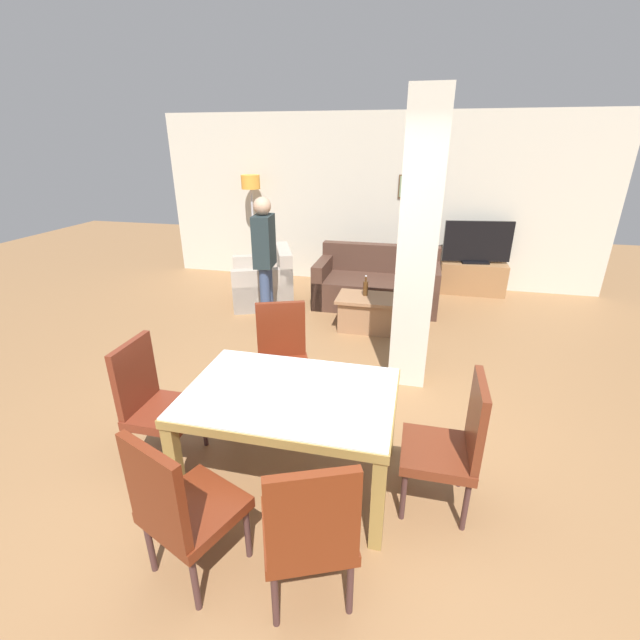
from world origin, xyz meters
TOP-DOWN VIEW (x-y plane):
  - ground_plane at (0.00, 0.00)m, footprint 18.00×18.00m
  - back_wall at (0.00, 4.88)m, footprint 7.20×0.09m
  - divider_pillar at (0.74, 1.62)m, footprint 0.36×0.29m
  - dining_table at (0.00, 0.00)m, footprint 1.41×0.96m
  - dining_chair_head_left at (-1.06, 0.00)m, footprint 0.46×0.46m
  - dining_chair_near_left at (-0.35, -0.85)m, footprint 0.60×0.60m
  - dining_chair_near_right at (0.35, -0.84)m, footprint 0.60×0.60m
  - dining_chair_head_right at (1.07, 0.00)m, footprint 0.46×0.46m
  - dining_chair_far_left at (-0.35, 0.90)m, footprint 0.59×0.59m
  - sofa at (0.20, 3.74)m, footprint 1.76×0.93m
  - armchair at (-1.44, 3.44)m, footprint 1.14×1.19m
  - coffee_table at (0.18, 2.80)m, footprint 0.76×0.53m
  - bottle at (0.14, 2.85)m, footprint 0.06×0.06m
  - tv_stand at (1.64, 4.60)m, footprint 0.99×0.40m
  - tv_screen at (1.64, 4.60)m, footprint 1.03×0.26m
  - floor_lamp at (-2.01, 4.54)m, footprint 0.31×0.31m
  - standing_person at (-1.13, 2.65)m, footprint 0.26×0.40m

SIDE VIEW (x-z plane):
  - ground_plane at x=0.00m, z-range 0.00..0.00m
  - coffee_table at x=0.18m, z-range 0.01..0.44m
  - tv_stand at x=1.64m, z-range 0.00..0.50m
  - armchair at x=-1.44m, z-range -0.12..0.70m
  - sofa at x=0.20m, z-range -0.13..0.70m
  - dining_chair_head_left at x=-1.06m, z-range 0.03..1.00m
  - dining_chair_near_left at x=-0.35m, z-range 0.03..1.00m
  - dining_chair_near_right at x=0.35m, z-range 0.03..1.00m
  - dining_chair_head_right at x=1.07m, z-range 0.03..1.00m
  - dining_chair_far_left at x=-0.35m, z-range 0.03..1.00m
  - bottle at x=0.14m, z-range 0.41..0.67m
  - dining_table at x=0.00m, z-range 0.21..0.95m
  - tv_screen at x=1.64m, z-range 0.49..1.14m
  - standing_person at x=-1.13m, z-range 0.13..1.78m
  - divider_pillar at x=0.74m, z-range 0.00..2.70m
  - back_wall at x=0.00m, z-range 0.00..2.70m
  - floor_lamp at x=-2.01m, z-range 0.59..2.35m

